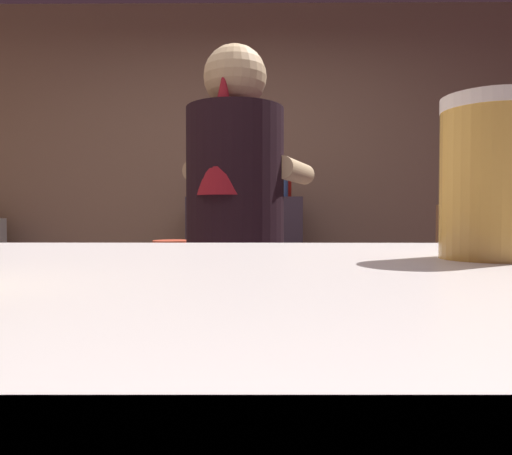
% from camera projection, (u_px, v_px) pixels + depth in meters
% --- Properties ---
extents(wall_back, '(5.20, 0.10, 2.70)m').
position_uv_depth(wall_back, '(243.00, 181.00, 3.60)').
color(wall_back, '#95735C').
rests_on(wall_back, ground).
extents(prep_counter, '(2.10, 0.60, 0.93)m').
position_uv_depth(prep_counter, '(308.00, 352.00, 2.08)').
color(prep_counter, brown).
rests_on(prep_counter, ground).
extents(back_shelf, '(0.81, 0.36, 1.21)m').
position_uv_depth(back_shelf, '(245.00, 281.00, 3.34)').
color(back_shelf, '#3F3242').
rests_on(back_shelf, ground).
extents(bartender, '(0.50, 0.56, 1.67)m').
position_uv_depth(bartender, '(235.00, 248.00, 1.61)').
color(bartender, '#2C343D').
rests_on(bartender, ground).
extents(knife_block, '(0.10, 0.08, 0.26)m').
position_uv_depth(knife_block, '(450.00, 226.00, 2.09)').
color(knife_block, brown).
rests_on(knife_block, prep_counter).
extents(mixing_bowl, '(0.16, 0.16, 0.04)m').
position_uv_depth(mixing_bowl, '(172.00, 246.00, 1.97)').
color(mixing_bowl, '#D44D34').
rests_on(mixing_bowl, prep_counter).
extents(chefs_knife, '(0.24, 0.08, 0.01)m').
position_uv_depth(chefs_knife, '(304.00, 249.00, 2.01)').
color(chefs_knife, silver).
rests_on(chefs_knife, prep_counter).
extents(pint_glass_near, '(0.08, 0.08, 0.14)m').
position_uv_depth(pint_glass_near, '(488.00, 178.00, 0.40)').
color(pint_glass_near, gold).
rests_on(pint_glass_near, bar_counter).
extents(bottle_vinegar, '(0.06, 0.06, 0.23)m').
position_uv_depth(bottle_vinegar, '(284.00, 185.00, 3.26)').
color(bottle_vinegar, '#3A5591').
rests_on(bottle_vinegar, back_shelf).
extents(bottle_soy, '(0.05, 0.05, 0.18)m').
position_uv_depth(bottle_soy, '(288.00, 188.00, 3.33)').
color(bottle_soy, red).
rests_on(bottle_soy, back_shelf).
extents(bottle_olive_oil, '(0.05, 0.05, 0.20)m').
position_uv_depth(bottle_olive_oil, '(220.00, 187.00, 3.39)').
color(bottle_olive_oil, red).
rests_on(bottle_olive_oil, back_shelf).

